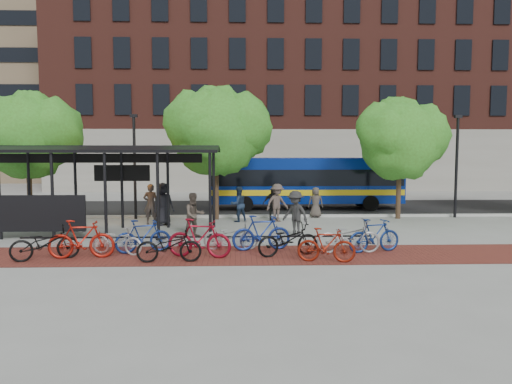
{
  "coord_description": "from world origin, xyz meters",
  "views": [
    {
      "loc": [
        -1.86,
        -21.01,
        3.47
      ],
      "look_at": [
        -1.16,
        0.35,
        1.6
      ],
      "focal_mm": 35.0,
      "sensor_mm": 36.0,
      "label": 1
    }
  ],
  "objects_px": {
    "lamp_post_right": "(457,163)",
    "bus": "(306,180)",
    "tree_a": "(30,132)",
    "pedestrian_0": "(163,204)",
    "pedestrian_1": "(151,204)",
    "bike_2": "(117,240)",
    "bike_5": "(199,238)",
    "bike_11": "(374,235)",
    "bus_shelter": "(85,160)",
    "bike_8": "(288,240)",
    "pedestrian_4": "(273,204)",
    "bike_0": "(45,243)",
    "bike_10": "(349,236)",
    "pedestrian_2": "(238,204)",
    "bike_3": "(143,236)",
    "pedestrian_3": "(277,203)",
    "tree_b": "(218,128)",
    "tree_c": "(401,137)",
    "bike_7": "(261,233)",
    "bike_6": "(231,236)",
    "pedestrian_8": "(194,215)",
    "lamp_post_left": "(135,163)",
    "bike_4": "(169,246)",
    "pedestrian_9": "(295,214)",
    "bike_9": "(326,245)",
    "bike_1": "(81,239)",
    "pedestrian_6": "(316,202)"
  },
  "relations": [
    {
      "from": "pedestrian_4",
      "to": "pedestrian_8",
      "type": "bearing_deg",
      "value": -136.56
    },
    {
      "from": "bike_2",
      "to": "bike_8",
      "type": "relative_size",
      "value": 0.89
    },
    {
      "from": "bike_1",
      "to": "tree_a",
      "type": "bearing_deg",
      "value": 24.62
    },
    {
      "from": "tree_b",
      "to": "pedestrian_2",
      "type": "distance_m",
      "value": 3.86
    },
    {
      "from": "bus_shelter",
      "to": "bike_0",
      "type": "relative_size",
      "value": 5.2
    },
    {
      "from": "bike_8",
      "to": "bike_9",
      "type": "relative_size",
      "value": 1.16
    },
    {
      "from": "lamp_post_right",
      "to": "bus",
      "type": "relative_size",
      "value": 0.47
    },
    {
      "from": "lamp_post_left",
      "to": "bike_4",
      "type": "height_order",
      "value": "lamp_post_left"
    },
    {
      "from": "bike_5",
      "to": "bike_11",
      "type": "distance_m",
      "value": 5.82
    },
    {
      "from": "bike_1",
      "to": "bike_4",
      "type": "distance_m",
      "value": 2.9
    },
    {
      "from": "pedestrian_9",
      "to": "bike_11",
      "type": "bearing_deg",
      "value": -11.43
    },
    {
      "from": "tree_a",
      "to": "pedestrian_0",
      "type": "bearing_deg",
      "value": -15.33
    },
    {
      "from": "pedestrian_1",
      "to": "bike_2",
      "type": "bearing_deg",
      "value": 92.37
    },
    {
      "from": "bike_4",
      "to": "pedestrian_9",
      "type": "xyz_separation_m",
      "value": [
        4.36,
        4.45,
        0.38
      ]
    },
    {
      "from": "tree_a",
      "to": "bike_8",
      "type": "bearing_deg",
      "value": -36.35
    },
    {
      "from": "pedestrian_9",
      "to": "pedestrian_6",
      "type": "bearing_deg",
      "value": 115.75
    },
    {
      "from": "bike_0",
      "to": "bike_8",
      "type": "height_order",
      "value": "bike_8"
    },
    {
      "from": "tree_b",
      "to": "bike_5",
      "type": "bearing_deg",
      "value": -91.62
    },
    {
      "from": "pedestrian_2",
      "to": "lamp_post_left",
      "type": "bearing_deg",
      "value": -39.15
    },
    {
      "from": "bus_shelter",
      "to": "pedestrian_4",
      "type": "bearing_deg",
      "value": 23.46
    },
    {
      "from": "tree_c",
      "to": "bike_10",
      "type": "relative_size",
      "value": 2.76
    },
    {
      "from": "bike_10",
      "to": "tree_b",
      "type": "bearing_deg",
      "value": 25.23
    },
    {
      "from": "bike_3",
      "to": "pedestrian_3",
      "type": "relative_size",
      "value": 1.03
    },
    {
      "from": "bike_7",
      "to": "pedestrian_0",
      "type": "bearing_deg",
      "value": 25.05
    },
    {
      "from": "bus_shelter",
      "to": "pedestrian_1",
      "type": "bearing_deg",
      "value": 45.59
    },
    {
      "from": "bike_0",
      "to": "tree_a",
      "type": "bearing_deg",
      "value": 2.0
    },
    {
      "from": "tree_b",
      "to": "lamp_post_left",
      "type": "height_order",
      "value": "tree_b"
    },
    {
      "from": "bike_8",
      "to": "pedestrian_3",
      "type": "xyz_separation_m",
      "value": [
        0.22,
        7.55,
        0.37
      ]
    },
    {
      "from": "bike_5",
      "to": "pedestrian_0",
      "type": "height_order",
      "value": "pedestrian_0"
    },
    {
      "from": "bike_2",
      "to": "bike_6",
      "type": "bearing_deg",
      "value": -62.23
    },
    {
      "from": "bike_8",
      "to": "pedestrian_4",
      "type": "height_order",
      "value": "pedestrian_4"
    },
    {
      "from": "bike_0",
      "to": "bike_2",
      "type": "height_order",
      "value": "bike_0"
    },
    {
      "from": "bus_shelter",
      "to": "pedestrian_8",
      "type": "distance_m",
      "value": 5.07
    },
    {
      "from": "bike_3",
      "to": "pedestrian_4",
      "type": "xyz_separation_m",
      "value": [
        4.81,
        7.43,
        0.25
      ]
    },
    {
      "from": "tree_b",
      "to": "pedestrian_4",
      "type": "relative_size",
      "value": 4.0
    },
    {
      "from": "bike_8",
      "to": "bike_9",
      "type": "height_order",
      "value": "bike_8"
    },
    {
      "from": "bike_1",
      "to": "bike_8",
      "type": "height_order",
      "value": "bike_1"
    },
    {
      "from": "lamp_post_right",
      "to": "pedestrian_9",
      "type": "xyz_separation_m",
      "value": [
        -8.66,
        -5.1,
        -1.85
      ]
    },
    {
      "from": "bike_7",
      "to": "tree_c",
      "type": "bearing_deg",
      "value": -54.45
    },
    {
      "from": "lamp_post_left",
      "to": "bike_9",
      "type": "bearing_deg",
      "value": -51.26
    },
    {
      "from": "tree_c",
      "to": "bike_7",
      "type": "xyz_separation_m",
      "value": [
        -7.21,
        -7.59,
        -3.45
      ]
    },
    {
      "from": "bike_8",
      "to": "pedestrian_1",
      "type": "bearing_deg",
      "value": 22.83
    },
    {
      "from": "pedestrian_4",
      "to": "bike_10",
      "type": "bearing_deg",
      "value": -84.71
    },
    {
      "from": "bus_shelter",
      "to": "tree_a",
      "type": "height_order",
      "value": "tree_a"
    },
    {
      "from": "lamp_post_left",
      "to": "bike_0",
      "type": "relative_size",
      "value": 2.51
    },
    {
      "from": "lamp_post_right",
      "to": "pedestrian_3",
      "type": "distance_m",
      "value": 9.36
    },
    {
      "from": "pedestrian_2",
      "to": "bike_2",
      "type": "bearing_deg",
      "value": 34.83
    },
    {
      "from": "pedestrian_1",
      "to": "pedestrian_2",
      "type": "relative_size",
      "value": 1.11
    },
    {
      "from": "lamp_post_left",
      "to": "bike_7",
      "type": "height_order",
      "value": "lamp_post_left"
    },
    {
      "from": "lamp_post_right",
      "to": "bus",
      "type": "distance_m",
      "value": 8.1
    }
  ]
}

